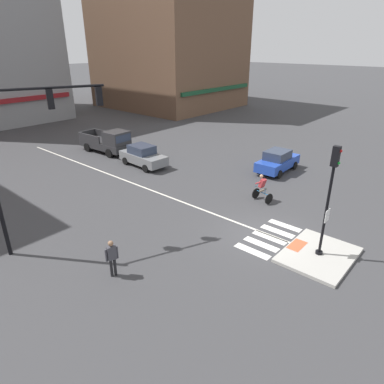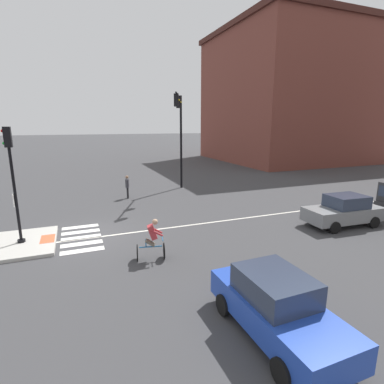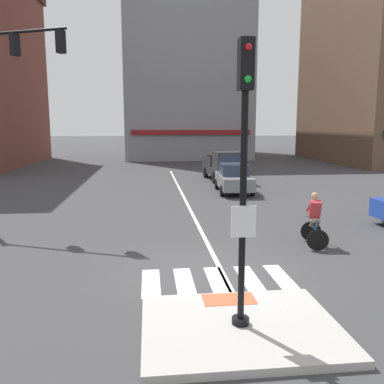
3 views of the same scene
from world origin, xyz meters
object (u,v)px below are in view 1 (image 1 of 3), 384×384
object	(u,v)px
signal_pole	(330,193)
cyclist	(262,188)
traffic_light_mast	(24,141)
car_blue_cross_right	(277,161)
pedestrian_at_curb_left	(112,256)
car_grey_eastbound_far	(143,156)
pickup_truck_charcoal_eastbound_distant	(109,142)

from	to	relation	value
signal_pole	cyclist	xyz separation A→B (m)	(3.55, 5.08, -2.29)
traffic_light_mast	cyclist	size ratio (longest dim) A/B	4.45
car_blue_cross_right	pedestrian_at_curb_left	world-z (taller)	pedestrian_at_curb_left
car_grey_eastbound_far	traffic_light_mast	bearing A→B (deg)	-154.16
signal_pole	car_blue_cross_right	world-z (taller)	signal_pole
pickup_truck_charcoal_eastbound_distant	cyclist	bearing A→B (deg)	-90.05
traffic_light_mast	pickup_truck_charcoal_eastbound_distant	size ratio (longest dim) A/B	1.44
signal_pole	car_blue_cross_right	xyz separation A→B (m)	(8.94, 6.93, -2.35)
traffic_light_mast	car_blue_cross_right	distance (m)	17.56
traffic_light_mast	pickup_truck_charcoal_eastbound_distant	world-z (taller)	traffic_light_mast
traffic_light_mast	cyclist	bearing A→B (deg)	-24.36
signal_pole	car_grey_eastbound_far	world-z (taller)	signal_pole
signal_pole	pickup_truck_charcoal_eastbound_distant	size ratio (longest dim) A/B	0.97
car_grey_eastbound_far	cyclist	world-z (taller)	cyclist
car_blue_cross_right	car_grey_eastbound_far	world-z (taller)	same
car_blue_cross_right	traffic_light_mast	bearing A→B (deg)	168.91
signal_pole	pedestrian_at_curb_left	size ratio (longest dim) A/B	3.01
traffic_light_mast	car_grey_eastbound_far	xyz separation A→B (m)	(10.95, 5.31, -4.32)
signal_pole	car_blue_cross_right	bearing A→B (deg)	37.75
car_blue_cross_right	car_grey_eastbound_far	bearing A→B (deg)	123.82
cyclist	pedestrian_at_curb_left	world-z (taller)	cyclist
car_grey_eastbound_far	cyclist	xyz separation A→B (m)	(0.36, -10.43, 0.06)
pedestrian_at_curb_left	signal_pole	bearing A→B (deg)	-40.19
signal_pole	cyclist	bearing A→B (deg)	55.03
signal_pole	car_grey_eastbound_far	size ratio (longest dim) A/B	1.20
car_blue_cross_right	pedestrian_at_curb_left	size ratio (longest dim) A/B	2.47
car_blue_cross_right	pickup_truck_charcoal_eastbound_distant	world-z (taller)	pickup_truck_charcoal_eastbound_distant
signal_pole	car_blue_cross_right	size ratio (longest dim) A/B	1.22
signal_pole	pickup_truck_charcoal_eastbound_distant	bearing A→B (deg)	80.09
signal_pole	pickup_truck_charcoal_eastbound_distant	xyz separation A→B (m)	(3.57, 20.40, -2.19)
pedestrian_at_curb_left	pickup_truck_charcoal_eastbound_distant	bearing A→B (deg)	54.02
car_grey_eastbound_far	pickup_truck_charcoal_eastbound_distant	world-z (taller)	pickup_truck_charcoal_eastbound_distant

